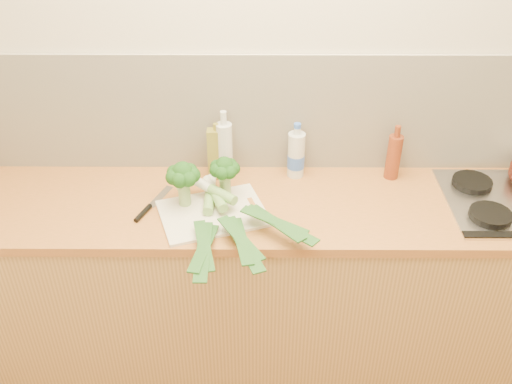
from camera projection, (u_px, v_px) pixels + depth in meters
room_shell at (273, 114)px, 2.49m from camera, size 3.50×3.50×3.50m
counter at (272, 281)px, 2.66m from camera, size 3.20×0.62×0.90m
chopping_board at (213, 213)px, 2.33m from camera, size 0.50×0.43×0.01m
broccoli_left at (183, 176)px, 2.30m from camera, size 0.14×0.14×0.20m
broccoli_right at (225, 170)px, 2.35m from camera, size 0.13×0.13×0.19m
leek_front at (208, 213)px, 2.28m from camera, size 0.10×0.67×0.04m
leek_mid at (225, 211)px, 2.26m from camera, size 0.27×0.61×0.04m
leek_back at (237, 202)px, 2.28m from camera, size 0.52×0.46×0.04m
chefs_knife at (147, 209)px, 2.35m from camera, size 0.13×0.27×0.02m
oil_tin at (217, 154)px, 2.50m from camera, size 0.08×0.05×0.27m
glass_bottle at (225, 150)px, 2.49m from camera, size 0.07×0.07×0.32m
amber_bottle at (394, 156)px, 2.51m from camera, size 0.06×0.06×0.26m
water_bottle at (296, 156)px, 2.53m from camera, size 0.08×0.08×0.24m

